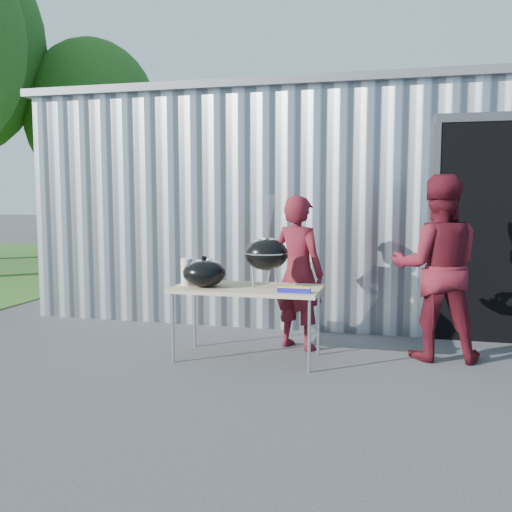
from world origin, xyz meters
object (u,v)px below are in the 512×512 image
(person_bystander, at_px, (437,268))
(folding_table, at_px, (247,291))
(kettle_grill, at_px, (266,246))
(person_cook, at_px, (298,273))

(person_bystander, bearing_deg, folding_table, 11.35)
(folding_table, xyz_separation_m, person_bystander, (1.87, 0.49, 0.24))
(kettle_grill, xyz_separation_m, person_cook, (0.24, 0.51, -0.33))
(person_bystander, bearing_deg, kettle_grill, 11.94)
(kettle_grill, xyz_separation_m, person_bystander, (1.68, 0.46, -0.22))
(person_cook, bearing_deg, folding_table, 75.51)
(person_cook, relative_size, person_bystander, 0.89)
(folding_table, distance_m, person_bystander, 1.95)
(person_cook, bearing_deg, person_bystander, -157.81)
(person_cook, xyz_separation_m, person_bystander, (1.44, -0.05, 0.10))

